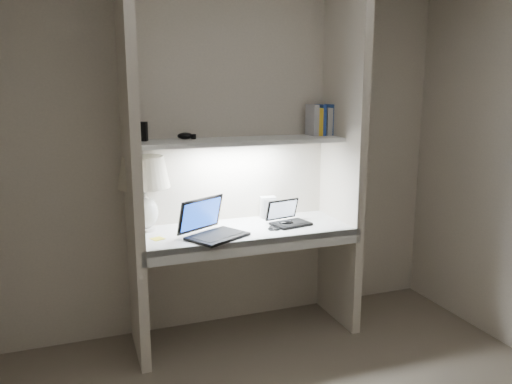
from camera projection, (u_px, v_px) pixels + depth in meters
name	position (u px, v px, depth m)	size (l,w,h in m)	color
back_wall	(233.00, 153.00, 3.53)	(3.20, 0.01, 2.50)	#C0B5A3
alcove_panel_left	(132.00, 163.00, 3.03)	(0.06, 0.55, 2.50)	#C0B5A3
alcove_panel_right	(343.00, 153.00, 3.52)	(0.06, 0.55, 2.50)	#C0B5A3
desk	(245.00, 231.00, 3.38)	(1.40, 0.55, 0.04)	white
desk_apron	(259.00, 246.00, 3.14)	(1.46, 0.03, 0.10)	silver
shelf	(240.00, 141.00, 3.34)	(1.40, 0.36, 0.03)	silver
strip_light	(240.00, 144.00, 3.35)	(0.60, 0.04, 0.01)	white
table_lamp	(144.00, 181.00, 3.24)	(0.34, 0.34, 0.50)	white
laptop_main	(211.00, 228.00, 3.18)	(0.46, 0.44, 0.24)	black
laptop_netbook	(288.00, 218.00, 3.47)	(0.29, 0.27, 0.16)	black
speaker	(268.00, 207.00, 3.64)	(0.11, 0.08, 0.15)	silver
mouse	(286.00, 223.00, 3.42)	(0.10, 0.07, 0.04)	black
cable_coil	(276.00, 227.00, 3.37)	(0.10, 0.10, 0.01)	black
sticky_note	(158.00, 239.00, 3.13)	(0.08, 0.08, 0.00)	yellow
book_row	(322.00, 121.00, 3.60)	(0.21, 0.15, 0.22)	white
shelf_box	(141.00, 131.00, 3.18)	(0.07, 0.05, 0.12)	black
shelf_gadget	(185.00, 136.00, 3.30)	(0.10, 0.07, 0.04)	black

